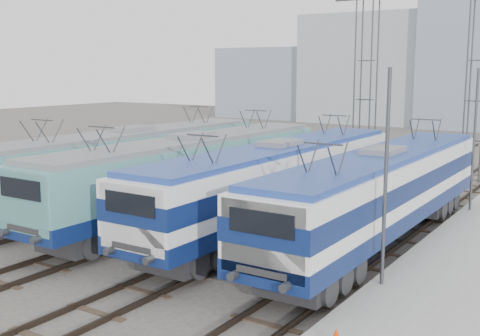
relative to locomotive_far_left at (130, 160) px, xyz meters
name	(u,v)px	position (x,y,z in m)	size (l,w,h in m)	color
ground	(134,262)	(6.75, -7.04, -2.33)	(160.00, 160.00, 0.00)	#514C47
platform	(477,249)	(16.95, 0.96, -2.18)	(4.00, 70.00, 0.30)	#9E9E99
locomotive_far_left	(130,160)	(0.00, 0.00, 0.00)	(2.97, 18.78, 3.53)	navy
locomotive_center_left	(189,170)	(4.50, -0.86, 0.00)	(2.97, 18.75, 3.53)	navy
locomotive_center_right	(277,178)	(9.00, -0.50, 0.01)	(2.91, 18.38, 3.45)	navy
locomotive_far_right	(380,189)	(13.50, -0.30, 0.00)	(2.90, 18.32, 3.44)	navy
catenary_tower_west	(366,74)	(6.75, 14.96, 4.31)	(4.50, 1.20, 12.00)	#3F4247
catenary_tower_east	(478,74)	(13.25, 16.96, 4.31)	(4.50, 1.20, 12.00)	#3F4247
mast_front	(385,184)	(15.35, -5.04, 1.17)	(0.12, 0.12, 7.00)	#3F4247
mast_mid	(474,144)	(15.35, 6.96, 1.17)	(0.12, 0.12, 7.00)	#3F4247
building_west	(378,69)	(-7.25, 54.96, 4.67)	(18.00, 12.00, 14.00)	#9AA3AC
building_far_west	(273,83)	(-23.25, 54.96, 2.67)	(14.00, 10.00, 10.00)	#8491A4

